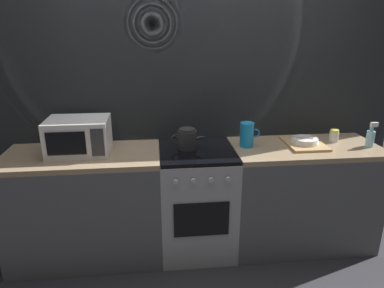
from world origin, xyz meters
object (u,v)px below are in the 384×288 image
(kettle, at_px, (187,139))
(pitcher, at_px, (247,135))
(microwave, at_px, (79,136))
(spray_bottle, at_px, (370,137))
(spice_jar, at_px, (334,136))
(dish_pile, at_px, (304,142))
(stove_unit, at_px, (197,200))

(kettle, distance_m, pitcher, 0.48)
(microwave, bearing_deg, spray_bottle, -2.62)
(kettle, height_order, spray_bottle, spray_bottle)
(pitcher, bearing_deg, microwave, -179.79)
(pitcher, distance_m, spice_jar, 0.77)
(kettle, xyz_separation_m, dish_pile, (0.97, -0.01, -0.06))
(spice_jar, bearing_deg, stove_unit, -176.11)
(stove_unit, distance_m, pitcher, 0.69)
(dish_pile, bearing_deg, spice_jar, 10.52)
(kettle, relative_size, dish_pile, 0.71)
(spray_bottle, bearing_deg, kettle, 175.66)
(kettle, bearing_deg, pitcher, -0.16)
(stove_unit, bearing_deg, dish_pile, 1.78)
(stove_unit, height_order, kettle, kettle)
(spice_jar, bearing_deg, spray_bottle, -33.67)
(spice_jar, bearing_deg, dish_pile, -169.48)
(microwave, height_order, spice_jar, microwave)
(microwave, xyz_separation_m, spray_bottle, (2.31, -0.11, -0.06))
(dish_pile, bearing_deg, microwave, 179.81)
(kettle, xyz_separation_m, spice_jar, (1.25, 0.04, -0.03))
(spray_bottle, bearing_deg, stove_unit, 177.06)
(kettle, height_order, pitcher, pitcher)
(microwave, xyz_separation_m, spice_jar, (2.08, 0.05, -0.08))
(pitcher, bearing_deg, spice_jar, 3.10)
(kettle, height_order, spice_jar, kettle)
(stove_unit, bearing_deg, microwave, 177.87)
(stove_unit, xyz_separation_m, microwave, (-0.91, 0.03, 0.59))
(stove_unit, bearing_deg, spice_jar, 3.89)
(kettle, distance_m, dish_pile, 0.97)
(spray_bottle, bearing_deg, spice_jar, 146.33)
(pitcher, relative_size, dish_pile, 0.50)
(stove_unit, xyz_separation_m, kettle, (-0.07, 0.04, 0.53))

